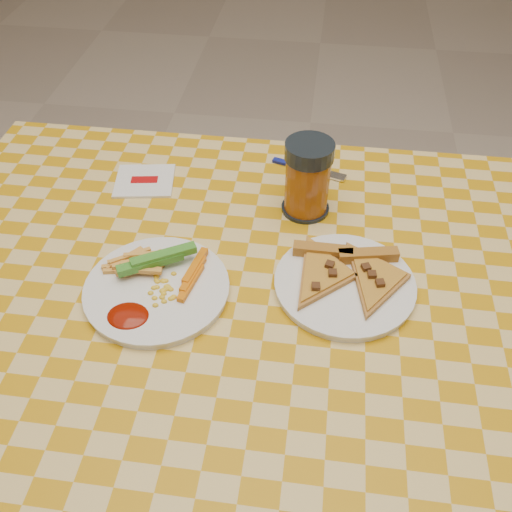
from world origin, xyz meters
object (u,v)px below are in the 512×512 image
object	(u,v)px
plate_left	(157,290)
drink_glass	(307,179)
plate_right	(344,285)
table	(270,318)

from	to	relation	value
plate_left	drink_glass	world-z (taller)	drink_glass
plate_right	drink_glass	bearing A→B (deg)	112.02
table	plate_left	bearing A→B (deg)	-170.27
table	plate_left	xyz separation A→B (m)	(-0.18, -0.03, 0.08)
drink_glass	plate_right	bearing A→B (deg)	-67.98
plate_right	drink_glass	world-z (taller)	drink_glass
table	plate_left	size ratio (longest dim) A/B	5.53
table	plate_right	world-z (taller)	plate_right
plate_right	table	bearing A→B (deg)	-170.58
plate_left	drink_glass	bearing A→B (deg)	47.53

